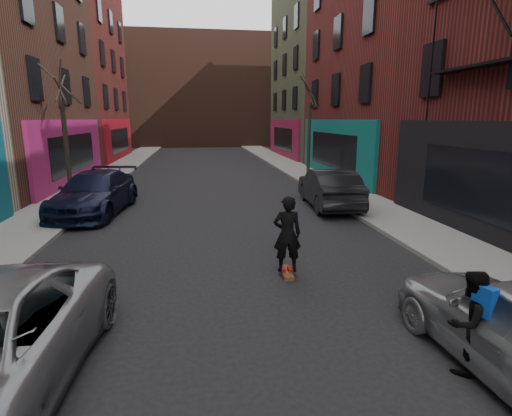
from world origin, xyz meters
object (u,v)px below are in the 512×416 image
object	(u,v)px
parked_right_end	(329,188)
skateboarder	(287,234)
tree_right_far	(310,119)
pedestrian	(470,322)
skateboard	(286,273)
parked_left_end	(95,193)
tree_left_far	(64,123)

from	to	relation	value
parked_right_end	skateboarder	size ratio (longest dim) A/B	2.70
tree_right_far	pedestrian	distance (m)	20.04
skateboard	pedestrian	bearing A→B (deg)	-63.35
tree_right_far	skateboarder	world-z (taller)	tree_right_far
parked_left_end	parked_right_end	world-z (taller)	same
skateboarder	skateboard	bearing A→B (deg)	-0.00
tree_left_far	skateboard	distance (m)	12.66
pedestrian	tree_right_far	bearing A→B (deg)	-112.28
tree_right_far	parked_right_end	bearing A→B (deg)	-100.36
skateboarder	pedestrian	world-z (taller)	skateboarder
tree_left_far	parked_left_end	size ratio (longest dim) A/B	1.19
tree_right_far	skateboard	distance (m)	16.78
parked_right_end	tree_right_far	bearing A→B (deg)	-96.56
tree_left_far	parked_left_end	world-z (taller)	tree_left_far
tree_left_far	pedestrian	xyz separation A→B (m)	(9.20, -13.59, -2.60)
skateboard	skateboarder	distance (m)	0.94
parked_right_end	skateboard	bearing A→B (deg)	68.08
parked_right_end	skateboard	distance (m)	7.71
skateboarder	pedestrian	xyz separation A→B (m)	(1.73, -3.93, -0.21)
skateboard	parked_left_end	bearing A→B (deg)	132.17
skateboard	pedestrian	world-z (taller)	pedestrian
parked_right_end	pedestrian	bearing A→B (deg)	85.41
parked_left_end	pedestrian	xyz separation A→B (m)	(7.60, -11.11, -0.01)
tree_left_far	skateboarder	size ratio (longest dim) A/B	3.66
parked_right_end	skateboard	xyz separation A→B (m)	(-3.33, -6.91, -0.74)
tree_right_far	parked_left_end	size ratio (longest dim) A/B	1.25
skateboard	pedestrian	xyz separation A→B (m)	(1.73, -3.93, 0.73)
parked_left_end	pedestrian	world-z (taller)	parked_left_end
parked_left_end	pedestrian	bearing A→B (deg)	-49.09
tree_left_far	tree_right_far	bearing A→B (deg)	25.82
tree_left_far	skateboard	bearing A→B (deg)	-52.28
parked_left_end	parked_right_end	size ratio (longest dim) A/B	1.13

